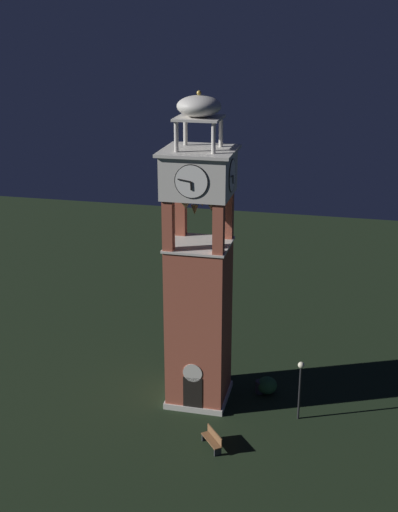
{
  "coord_description": "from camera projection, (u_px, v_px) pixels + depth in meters",
  "views": [
    {
      "loc": [
        7.6,
        -33.38,
        21.37
      ],
      "look_at": [
        0.0,
        0.0,
        8.93
      ],
      "focal_mm": 46.63,
      "sensor_mm": 36.0,
      "label": 1
    }
  ],
  "objects": [
    {
      "name": "ground",
      "position": [
        199.0,
        397.0,
        39.47
      ],
      "size": [
        80.0,
        80.0,
        0.0
      ],
      "primitive_type": "plane",
      "color": "black"
    },
    {
      "name": "clock_tower",
      "position": [
        199.0,
        284.0,
        36.99
      ],
      "size": [
        3.85,
        3.85,
        17.81
      ],
      "color": "#9E4C38",
      "rests_on": "ground"
    },
    {
      "name": "park_bench",
      "position": [
        213.0,
        439.0,
        34.72
      ],
      "size": [
        1.34,
        1.53,
        0.95
      ],
      "color": "brown",
      "rests_on": "ground"
    },
    {
      "name": "trash_bin",
      "position": [
        260.0,
        387.0,
        39.8
      ],
      "size": [
        0.52,
        0.52,
        0.8
      ],
      "primitive_type": "cylinder",
      "color": "#2D2D33",
      "rests_on": "ground"
    },
    {
      "name": "shrub_near_entry",
      "position": [
        267.0,
        385.0,
        39.75
      ],
      "size": [
        1.19,
        1.19,
        1.03
      ],
      "primitive_type": "ellipsoid",
      "color": "#28562D",
      "rests_on": "ground"
    },
    {
      "name": "lamp_post",
      "position": [
        300.0,
        379.0,
        36.53
      ],
      "size": [
        0.36,
        0.36,
        3.58
      ],
      "color": "black",
      "rests_on": "ground"
    }
  ]
}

